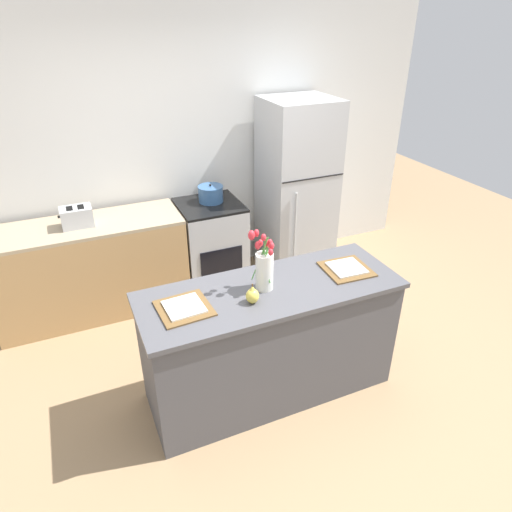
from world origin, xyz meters
TOP-DOWN VIEW (x-y plane):
  - ground_plane at (0.00, 0.00)m, footprint 10.00×10.00m
  - back_wall at (0.00, 2.00)m, footprint 5.20×0.08m
  - kitchen_island at (0.00, 0.00)m, footprint 1.80×0.66m
  - back_counter at (-1.06, 1.60)m, footprint 1.68×0.60m
  - stove_range at (0.10, 1.60)m, footprint 0.60×0.61m
  - refrigerator at (1.05, 1.60)m, footprint 0.68×0.67m
  - flower_vase at (-0.04, 0.02)m, footprint 0.17×0.17m
  - pear_figurine at (-0.18, -0.10)m, footprint 0.09×0.09m
  - plate_setting_left at (-0.60, -0.00)m, footprint 0.34×0.34m
  - plate_setting_right at (0.60, -0.00)m, footprint 0.34×0.34m
  - toaster at (-1.09, 1.58)m, footprint 0.28×0.18m
  - cooking_pot at (0.14, 1.65)m, footprint 0.24×0.24m

SIDE VIEW (x-z plane):
  - ground_plane at x=0.00m, z-range 0.00..0.00m
  - stove_range at x=0.10m, z-range 0.00..0.89m
  - back_counter at x=-1.06m, z-range 0.00..0.89m
  - kitchen_island at x=0.00m, z-range 0.00..0.91m
  - refrigerator at x=1.05m, z-range 0.00..1.81m
  - plate_setting_left at x=-0.60m, z-range 0.90..0.93m
  - plate_setting_right at x=0.60m, z-range 0.90..0.93m
  - pear_figurine at x=-0.18m, z-range 0.89..1.03m
  - cooking_pot at x=0.14m, z-range 0.88..1.06m
  - toaster at x=-1.09m, z-range 0.89..1.07m
  - flower_vase at x=-0.04m, z-range 0.85..1.29m
  - back_wall at x=0.00m, z-range 0.00..2.70m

